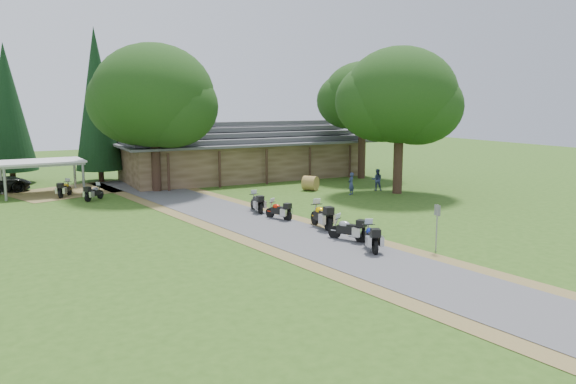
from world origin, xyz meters
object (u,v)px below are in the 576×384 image
motorcycle_row_b (348,228)px  lodge (244,149)px  motorcycle_row_c (322,215)px  hay_bale (310,183)px  motorcycle_row_d (279,209)px  motorcycle_carport_b (94,192)px  motorcycle_row_a (371,236)px  motorcycle_carport_a (65,188)px  motorcycle_row_e (257,202)px  carport (42,177)px

motorcycle_row_b → lodge: bearing=-38.6°
motorcycle_row_c → hay_bale: bearing=-21.6°
motorcycle_row_d → motorcycle_carport_b: bearing=14.3°
motorcycle_row_a → motorcycle_row_d: bearing=27.8°
lodge → motorcycle_row_a: size_ratio=11.24×
hay_bale → motorcycle_carport_a: bearing=161.2°
lodge → motorcycle_row_a: (-4.65, -24.88, -1.80)m
motorcycle_row_b → motorcycle_carport_b: motorcycle_row_b is taller
motorcycle_row_c → motorcycle_carport_a: 19.84m
motorcycle_row_a → motorcycle_carport_b: (-8.85, 19.10, -0.08)m
motorcycle_row_d → motorcycle_row_e: motorcycle_row_e is taller
carport → motorcycle_row_e: size_ratio=3.08×
motorcycle_row_c → motorcycle_carport_b: bearing=38.6°
motorcycle_row_a → motorcycle_row_b: bearing=22.0°
motorcycle_row_d → motorcycle_carport_b: (-8.17, 11.30, -0.00)m
motorcycle_row_a → hay_bale: size_ratio=1.75×
lodge → motorcycle_row_b: size_ratio=11.68×
motorcycle_row_b → hay_bale: size_ratio=1.69×
motorcycle_row_b → motorcycle_carport_b: size_ratio=1.10×
motorcycle_row_b → motorcycle_row_c: 2.91m
motorcycle_row_c → motorcycle_carport_b: motorcycle_row_c is taller
motorcycle_carport_b → motorcycle_row_a: bearing=-109.5°
carport → motorcycle_row_d: carport is taller
lodge → motorcycle_row_a: bearing=-100.6°
lodge → motorcycle_carport_b: size_ratio=12.89×
lodge → motorcycle_row_e: lodge is taller
carport → motorcycle_row_a: carport is taller
motorcycle_carport_b → motorcycle_row_d: bearing=-98.5°
motorcycle_row_e → motorcycle_carport_a: size_ratio=1.03×
motorcycle_row_a → carport: bearing=49.3°
motorcycle_row_c → hay_bale: motorcycle_row_c is taller
motorcycle_row_e → motorcycle_row_a: bearing=-168.4°
motorcycle_row_c → motorcycle_carport_a: size_ratio=1.20×
lodge → motorcycle_carport_b: (-13.50, -5.78, -1.88)m
lodge → motorcycle_row_b: lodge is taller
motorcycle_carport_a → motorcycle_row_e: bearing=-109.3°
carport → motorcycle_row_e: 16.95m
carport → motorcycle_carport_a: (1.27, -1.90, -0.61)m
motorcycle_row_d → motorcycle_row_e: (-0.19, 2.54, 0.05)m
lodge → motorcycle_row_b: (-4.62, -22.96, -1.82)m
motorcycle_carport_b → carport: bearing=79.1°
motorcycle_carport_b → hay_bale: (14.93, -3.22, -0.03)m
motorcycle_row_b → hay_bale: motorcycle_row_b is taller
motorcycle_row_b → motorcycle_row_e: bearing=-21.2°
motorcycle_row_b → motorcycle_row_c: size_ratio=0.86×
motorcycle_row_d → motorcycle_row_e: size_ratio=0.92×
motorcycle_carport_a → motorcycle_carport_b: motorcycle_carport_a is taller
motorcycle_row_c → motorcycle_row_d: motorcycle_row_c is taller
motorcycle_row_a → motorcycle_carport_a: size_ratio=1.08×
carport → motorcycle_row_e: (10.81, -13.04, -0.59)m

